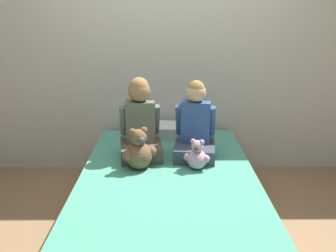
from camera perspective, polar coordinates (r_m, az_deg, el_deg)
ground_plane at (r=2.85m, az=0.03°, el=-15.62°), size 14.00×14.00×0.00m
wall_behind_bed at (r=3.49m, az=-0.07°, el=12.60°), size 8.00×0.06×2.50m
bed at (r=2.74m, az=0.03°, el=-11.86°), size 1.30×2.05×0.43m
child_on_left at (r=2.88m, az=-4.50°, el=0.27°), size 0.37×0.41×0.65m
child_on_right at (r=2.89m, az=4.39°, el=-0.26°), size 0.36×0.42×0.62m
teddy_bear_held_by_left_child at (r=2.69m, az=-4.69°, el=-4.10°), size 0.25×0.20×0.32m
teddy_bear_held_by_right_child at (r=2.69m, az=4.68°, el=-4.89°), size 0.19×0.15×0.24m
pillow_at_headboard at (r=3.40m, az=-0.05°, el=-0.67°), size 0.60×0.29×0.11m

